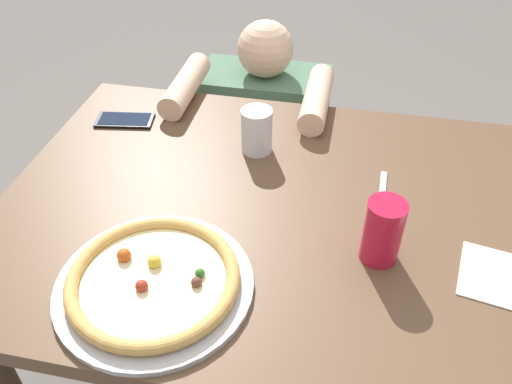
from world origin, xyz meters
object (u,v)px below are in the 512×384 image
object	(u,v)px
fork	(381,203)
diner_seated	(264,159)
water_cup_clear	(257,130)
pizza_near	(154,281)
cell_phone	(125,120)
drink_cup_colored	(383,231)

from	to	relation	value
fork	diner_seated	xyz separation A→B (m)	(-0.37, 0.59, -0.36)
water_cup_clear	pizza_near	bearing A→B (deg)	-101.54
water_cup_clear	diner_seated	size ratio (longest dim) A/B	0.12
fork	cell_phone	bearing A→B (deg)	163.48
pizza_near	drink_cup_colored	size ratio (longest dim) A/B	2.72
cell_phone	water_cup_clear	bearing A→B (deg)	-8.72
water_cup_clear	diner_seated	world-z (taller)	diner_seated
diner_seated	fork	bearing A→B (deg)	-57.64
fork	diner_seated	world-z (taller)	diner_seated
water_cup_clear	fork	world-z (taller)	water_cup_clear
drink_cup_colored	cell_phone	bearing A→B (deg)	151.79
pizza_near	water_cup_clear	size ratio (longest dim) A/B	3.25
pizza_near	drink_cup_colored	world-z (taller)	drink_cup_colored
pizza_near	fork	xyz separation A→B (m)	(0.40, 0.32, -0.02)
pizza_near	drink_cup_colored	xyz separation A→B (m)	(0.40, 0.16, 0.05)
pizza_near	cell_phone	distance (m)	0.59
cell_phone	pizza_near	bearing A→B (deg)	-62.20
water_cup_clear	fork	distance (m)	0.34
cell_phone	drink_cup_colored	bearing A→B (deg)	-28.21
fork	cell_phone	size ratio (longest dim) A/B	1.27
drink_cup_colored	diner_seated	world-z (taller)	diner_seated
drink_cup_colored	cell_phone	distance (m)	0.77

